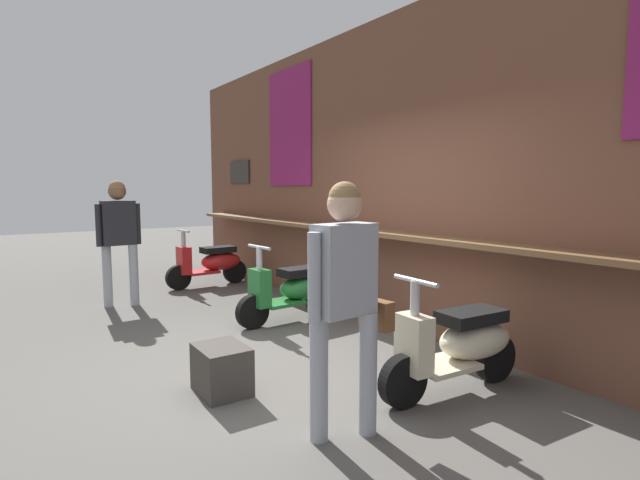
{
  "coord_description": "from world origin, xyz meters",
  "views": [
    {
      "loc": [
        3.8,
        -1.98,
        1.63
      ],
      "look_at": [
        -0.71,
        1.12,
        1.04
      ],
      "focal_mm": 27.37,
      "sensor_mm": 36.0,
      "label": 1
    }
  ],
  "objects_px": {
    "scooter_red": "(212,263)",
    "scooter_cream": "(460,344)",
    "merchandise_crate": "(222,369)",
    "scooter_green": "(294,289)",
    "shopper_with_handbag": "(346,284)",
    "shopper_browsing": "(119,229)"
  },
  "relations": [
    {
      "from": "scooter_green",
      "to": "merchandise_crate",
      "type": "height_order",
      "value": "scooter_green"
    },
    {
      "from": "merchandise_crate",
      "to": "shopper_with_handbag",
      "type": "bearing_deg",
      "value": 19.83
    },
    {
      "from": "scooter_green",
      "to": "shopper_browsing",
      "type": "relative_size",
      "value": 0.81
    },
    {
      "from": "shopper_with_handbag",
      "to": "shopper_browsing",
      "type": "bearing_deg",
      "value": -0.36
    },
    {
      "from": "scooter_red",
      "to": "scooter_green",
      "type": "height_order",
      "value": "same"
    },
    {
      "from": "shopper_with_handbag",
      "to": "merchandise_crate",
      "type": "bearing_deg",
      "value": 14.62
    },
    {
      "from": "scooter_red",
      "to": "shopper_browsing",
      "type": "height_order",
      "value": "shopper_browsing"
    },
    {
      "from": "merchandise_crate",
      "to": "scooter_red",
      "type": "bearing_deg",
      "value": 158.95
    },
    {
      "from": "scooter_cream",
      "to": "merchandise_crate",
      "type": "relative_size",
      "value": 3.09
    },
    {
      "from": "scooter_cream",
      "to": "shopper_with_handbag",
      "type": "relative_size",
      "value": 0.84
    },
    {
      "from": "scooter_red",
      "to": "scooter_cream",
      "type": "relative_size",
      "value": 1.0
    },
    {
      "from": "scooter_green",
      "to": "scooter_cream",
      "type": "relative_size",
      "value": 1.0
    },
    {
      "from": "scooter_red",
      "to": "shopper_browsing",
      "type": "distance_m",
      "value": 1.83
    },
    {
      "from": "shopper_browsing",
      "to": "scooter_cream",
      "type": "bearing_deg",
      "value": 17.33
    },
    {
      "from": "shopper_with_handbag",
      "to": "merchandise_crate",
      "type": "distance_m",
      "value": 1.43
    },
    {
      "from": "scooter_green",
      "to": "shopper_with_handbag",
      "type": "relative_size",
      "value": 0.84
    },
    {
      "from": "scooter_red",
      "to": "merchandise_crate",
      "type": "distance_m",
      "value": 4.42
    },
    {
      "from": "scooter_green",
      "to": "scooter_red",
      "type": "bearing_deg",
      "value": -93.56
    },
    {
      "from": "scooter_red",
      "to": "scooter_green",
      "type": "distance_m",
      "value": 2.62
    },
    {
      "from": "shopper_with_handbag",
      "to": "merchandise_crate",
      "type": "height_order",
      "value": "shopper_with_handbag"
    },
    {
      "from": "scooter_cream",
      "to": "merchandise_crate",
      "type": "height_order",
      "value": "scooter_cream"
    },
    {
      "from": "scooter_red",
      "to": "shopper_browsing",
      "type": "relative_size",
      "value": 0.81
    }
  ]
}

